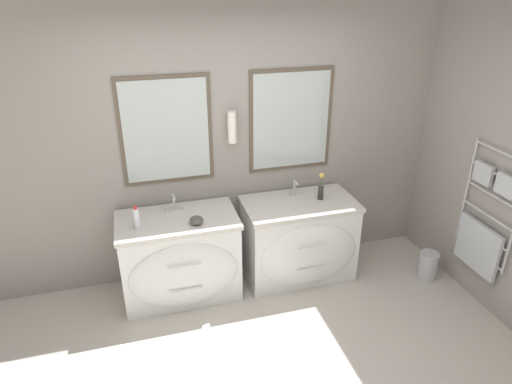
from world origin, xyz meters
The scene contains 10 objects.
wall_back centered at (0.00, 1.71, 1.31)m, with size 5.95×0.16×2.60m.
wall_right centered at (2.20, 0.75, 1.29)m, with size 0.13×3.52×2.60m.
vanity_left centered at (-0.46, 1.31, 0.41)m, with size 1.08×0.68×0.80m.
vanity_right centered at (0.70, 1.31, 0.41)m, with size 1.08×0.68×0.80m.
faucet_left centered at (-0.46, 1.50, 0.88)m, with size 0.17×0.10×0.16m.
faucet_right centered at (0.70, 1.50, 0.88)m, with size 0.17×0.10×0.16m.
toiletry_bottle centered at (-0.80, 1.25, 0.90)m, with size 0.05×0.05×0.22m.
amenity_bowl centered at (-0.31, 1.20, 0.84)m, with size 0.12×0.12×0.07m.
flower_vase centered at (0.92, 1.36, 0.91)m, with size 0.05×0.05×0.28m.
waste_bin centered at (1.92, 0.91, 0.15)m, with size 0.19×0.19×0.29m.
Camera 1 is at (-0.75, -2.26, 2.75)m, focal length 32.00 mm.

